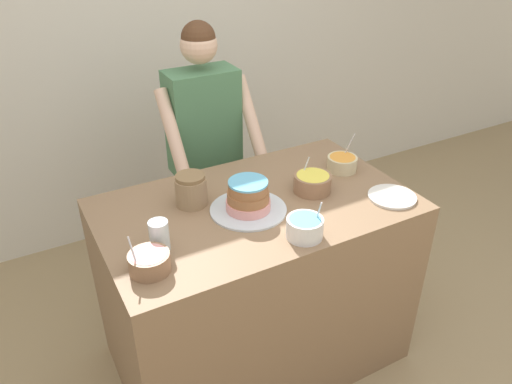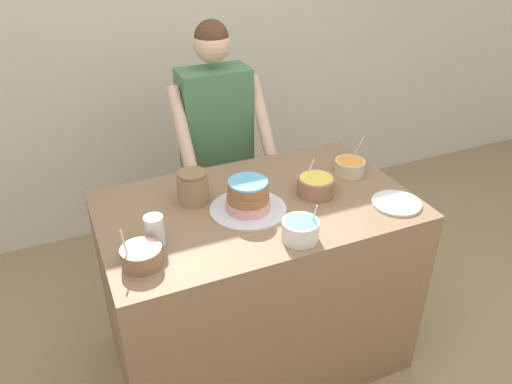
# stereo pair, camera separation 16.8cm
# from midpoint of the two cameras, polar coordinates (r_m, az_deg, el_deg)

# --- Properties ---
(wall_back) EXTENTS (10.00, 0.05, 2.60)m
(wall_back) POSITION_cam_midpoint_polar(r_m,az_deg,el_deg) (3.49, -9.12, 15.98)
(wall_back) COLOR silver
(wall_back) RESTS_ON ground_plane
(counter) EXTENTS (1.42, 0.86, 0.96)m
(counter) POSITION_cam_midpoint_polar(r_m,az_deg,el_deg) (2.55, 2.02, -10.55)
(counter) COLOR #8C6B4C
(counter) RESTS_ON ground_plane
(person_baker) EXTENTS (0.53, 0.45, 1.63)m
(person_baker) POSITION_cam_midpoint_polar(r_m,az_deg,el_deg) (2.86, -2.87, 6.28)
(person_baker) COLOR #2D2D38
(person_baker) RESTS_ON ground_plane
(cake) EXTENTS (0.34, 0.34, 0.15)m
(cake) POSITION_cam_midpoint_polar(r_m,az_deg,el_deg) (2.18, 1.28, -0.78)
(cake) COLOR silver
(cake) RESTS_ON counter
(frosting_bowl_blue) EXTENTS (0.15, 0.15, 0.17)m
(frosting_bowl_blue) POSITION_cam_midpoint_polar(r_m,az_deg,el_deg) (2.02, 7.47, -4.31)
(frosting_bowl_blue) COLOR white
(frosting_bowl_blue) RESTS_ON counter
(frosting_bowl_yellow) EXTENTS (0.18, 0.18, 0.15)m
(frosting_bowl_yellow) POSITION_cam_midpoint_polar(r_m,az_deg,el_deg) (2.34, 8.90, 0.77)
(frosting_bowl_yellow) COLOR #936B4C
(frosting_bowl_yellow) RESTS_ON counter
(frosting_bowl_pink) EXTENTS (0.16, 0.16, 0.16)m
(frosting_bowl_pink) POSITION_cam_midpoint_polar(r_m,az_deg,el_deg) (1.91, -10.51, -7.21)
(frosting_bowl_pink) COLOR #936B4C
(frosting_bowl_pink) RESTS_ON counter
(frosting_bowl_orange) EXTENTS (0.15, 0.15, 0.19)m
(frosting_bowl_orange) POSITION_cam_midpoint_polar(r_m,az_deg,el_deg) (2.55, 12.52, 2.83)
(frosting_bowl_orange) COLOR beige
(frosting_bowl_orange) RESTS_ON counter
(drinking_glass) EXTENTS (0.08, 0.08, 0.13)m
(drinking_glass) POSITION_cam_midpoint_polar(r_m,az_deg,el_deg) (2.00, -9.17, -4.43)
(drinking_glass) COLOR silver
(drinking_glass) RESTS_ON counter
(ceramic_plate) EXTENTS (0.22, 0.22, 0.01)m
(ceramic_plate) POSITION_cam_midpoint_polar(r_m,az_deg,el_deg) (2.37, 17.73, -1.26)
(ceramic_plate) COLOR white
(ceramic_plate) RESTS_ON counter
(stoneware_jar) EXTENTS (0.14, 0.14, 0.15)m
(stoneware_jar) POSITION_cam_midpoint_polar(r_m,az_deg,el_deg) (2.25, -5.12, 0.52)
(stoneware_jar) COLOR #9E7F5B
(stoneware_jar) RESTS_ON counter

